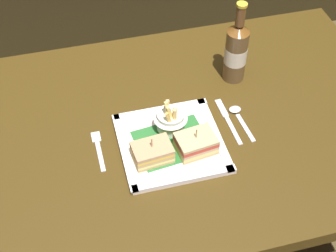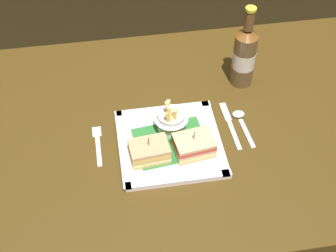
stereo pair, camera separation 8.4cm
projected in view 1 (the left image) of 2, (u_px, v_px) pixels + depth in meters
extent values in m
cube|color=#443010|center=(166.00, 132.00, 1.38)|extent=(1.37, 0.85, 0.04)
cylinder|color=#402D12|center=(290.00, 105.00, 1.98)|extent=(0.09, 0.09, 0.69)
cube|color=white|center=(170.00, 144.00, 1.32)|extent=(0.27, 0.27, 0.01)
cube|color=#2A6E2F|center=(170.00, 142.00, 1.31)|extent=(0.20, 0.17, 0.00)
cube|color=white|center=(183.00, 179.00, 1.23)|extent=(0.27, 0.02, 0.01)
cube|color=white|center=(159.00, 110.00, 1.39)|extent=(0.27, 0.02, 0.01)
cube|color=white|center=(124.00, 151.00, 1.29)|extent=(0.02, 0.27, 0.01)
cube|color=white|center=(215.00, 133.00, 1.33)|extent=(0.02, 0.27, 0.01)
cube|color=tan|center=(152.00, 157.00, 1.27)|extent=(0.11, 0.08, 0.01)
cube|color=#E8DA82|center=(152.00, 155.00, 1.27)|extent=(0.11, 0.08, 0.01)
cube|color=tan|center=(152.00, 152.00, 1.26)|extent=(0.11, 0.08, 0.01)
cube|color=#E8BC47|center=(152.00, 150.00, 1.25)|extent=(0.11, 0.08, 0.01)
cube|color=tan|center=(152.00, 148.00, 1.25)|extent=(0.11, 0.08, 0.01)
cylinder|color=tan|center=(152.00, 149.00, 1.25)|extent=(0.00, 0.00, 0.08)
cube|color=tan|center=(195.00, 149.00, 1.29)|extent=(0.11, 0.09, 0.01)
cube|color=#E7D07C|center=(196.00, 146.00, 1.29)|extent=(0.11, 0.09, 0.01)
cube|color=tan|center=(196.00, 144.00, 1.28)|extent=(0.11, 0.09, 0.01)
cube|color=#CE4332|center=(196.00, 141.00, 1.27)|extent=(0.11, 0.09, 0.01)
cube|color=tan|center=(196.00, 138.00, 1.26)|extent=(0.11, 0.09, 0.01)
cylinder|color=tan|center=(196.00, 140.00, 1.27)|extent=(0.00, 0.00, 0.08)
cylinder|color=white|center=(170.00, 121.00, 1.33)|extent=(0.07, 0.07, 0.06)
cone|color=silver|center=(171.00, 115.00, 1.31)|extent=(0.09, 0.09, 0.03)
cube|color=#F8D881|center=(175.00, 113.00, 1.31)|extent=(0.01, 0.02, 0.05)
cube|color=#F2DB7E|center=(171.00, 115.00, 1.29)|extent=(0.02, 0.01, 0.06)
cube|color=#E6D77F|center=(166.00, 113.00, 1.29)|extent=(0.02, 0.03, 0.07)
cube|color=#E9C570|center=(175.00, 118.00, 1.29)|extent=(0.01, 0.01, 0.06)
cube|color=#E3B55A|center=(171.00, 120.00, 1.29)|extent=(0.02, 0.01, 0.06)
cube|color=#F1CE88|center=(167.00, 110.00, 1.31)|extent=(0.02, 0.02, 0.07)
cylinder|color=brown|center=(235.00, 55.00, 1.44)|extent=(0.07, 0.07, 0.17)
cone|color=brown|center=(239.00, 28.00, 1.37)|extent=(0.07, 0.07, 0.02)
cylinder|color=brown|center=(241.00, 16.00, 1.34)|extent=(0.03, 0.03, 0.06)
cylinder|color=gold|center=(242.00, 5.00, 1.32)|extent=(0.03, 0.03, 0.01)
cylinder|color=beige|center=(236.00, 54.00, 1.44)|extent=(0.07, 0.07, 0.05)
cube|color=silver|center=(100.00, 156.00, 1.29)|extent=(0.01, 0.10, 0.00)
cube|color=silver|center=(96.00, 137.00, 1.34)|extent=(0.02, 0.04, 0.00)
cube|color=silver|center=(233.00, 130.00, 1.35)|extent=(0.02, 0.11, 0.00)
cube|color=silver|center=(222.00, 108.00, 1.41)|extent=(0.02, 0.07, 0.00)
cube|color=silver|center=(245.00, 128.00, 1.36)|extent=(0.02, 0.11, 0.00)
ellipsoid|color=silver|center=(235.00, 109.00, 1.40)|extent=(0.04, 0.03, 0.01)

